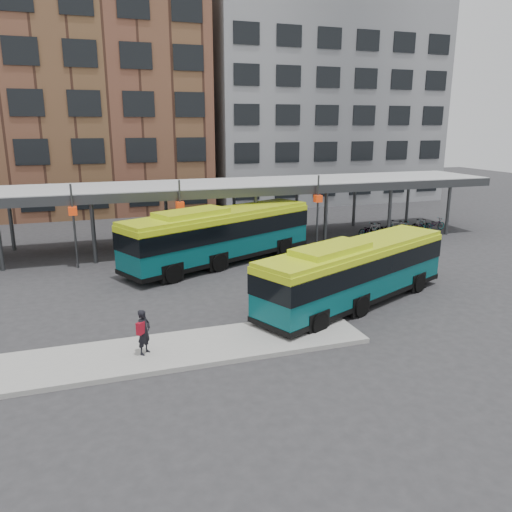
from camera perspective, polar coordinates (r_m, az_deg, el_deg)
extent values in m
plane|color=#28282B|center=(22.60, 3.62, -5.86)|extent=(120.00, 120.00, 0.00)
cube|color=gray|center=(18.51, -8.99, -10.58)|extent=(14.00, 3.00, 0.18)
cube|color=#999B9E|center=(33.76, -4.66, 8.03)|extent=(40.00, 6.00, 0.35)
cube|color=#383A3D|center=(30.90, -3.29, 7.15)|extent=(40.00, 0.15, 0.55)
cylinder|color=#383A3D|center=(35.91, -26.22, 3.57)|extent=(0.24, 0.24, 3.80)
cylinder|color=#383A3D|center=(30.66, -18.08, 2.67)|extent=(0.24, 0.24, 3.80)
cylinder|color=#383A3D|center=(35.57, -18.23, 4.26)|extent=(0.24, 0.24, 3.80)
cylinder|color=#383A3D|center=(31.07, -8.84, 3.39)|extent=(0.24, 0.24, 3.80)
cylinder|color=#383A3D|center=(35.93, -10.22, 4.87)|extent=(0.24, 0.24, 3.80)
cylinder|color=#383A3D|center=(32.26, -0.04, 3.99)|extent=(0.24, 0.24, 3.80)
cylinder|color=#383A3D|center=(36.96, -2.51, 5.37)|extent=(0.24, 0.24, 3.80)
cylinder|color=#383A3D|center=(34.15, 7.96, 4.45)|extent=(0.24, 0.24, 3.80)
cylinder|color=#383A3D|center=(38.62, 4.67, 5.75)|extent=(0.24, 0.24, 3.80)
cylinder|color=#383A3D|center=(36.63, 15.02, 4.79)|extent=(0.24, 0.24, 3.80)
cylinder|color=#383A3D|center=(40.83, 11.17, 6.01)|extent=(0.24, 0.24, 3.80)
cylinder|color=#383A3D|center=(39.59, 21.10, 5.02)|extent=(0.24, 0.24, 3.80)
cylinder|color=#383A3D|center=(43.51, 16.95, 6.18)|extent=(0.24, 0.24, 3.80)
cylinder|color=#383A3D|center=(29.79, -20.05, 3.15)|extent=(0.12, 0.12, 4.80)
cube|color=red|center=(29.64, -20.21, 4.85)|extent=(0.45, 0.45, 0.45)
cylinder|color=#383A3D|center=(30.20, -8.61, 4.04)|extent=(0.12, 0.12, 4.80)
cube|color=red|center=(30.05, -8.68, 5.72)|extent=(0.45, 0.45, 0.45)
cylinder|color=#383A3D|center=(32.92, 7.04, 4.98)|extent=(0.12, 0.12, 4.80)
cube|color=red|center=(32.78, 7.09, 6.53)|extent=(0.45, 0.45, 0.45)
cube|color=brown|center=(51.67, -21.68, 17.21)|extent=(26.00, 14.00, 22.00)
cube|color=slate|center=(56.92, 6.76, 16.79)|extent=(24.00, 14.00, 20.00)
cube|color=#074A4E|center=(22.96, 11.31, -1.93)|extent=(10.96, 6.63, 2.29)
cube|color=black|center=(22.84, 11.37, -0.83)|extent=(11.02, 6.70, 0.87)
cube|color=#B5CD15|center=(22.64, 11.47, 1.07)|extent=(10.92, 6.55, 0.18)
cube|color=#B5CD15|center=(21.17, 8.59, 0.76)|extent=(4.02, 3.02, 0.32)
cube|color=black|center=(23.28, 11.19, -4.37)|extent=(11.03, 6.70, 0.22)
cylinder|color=black|center=(25.68, 18.05, -2.94)|extent=(0.95, 0.63, 0.92)
cylinder|color=black|center=(26.77, 13.89, -1.92)|extent=(0.95, 0.63, 0.92)
cylinder|color=black|center=(21.82, 11.85, -5.65)|extent=(0.95, 0.63, 0.92)
cylinder|color=black|center=(23.08, 7.33, -4.29)|extent=(0.95, 0.63, 0.92)
cylinder|color=black|center=(19.77, 7.18, -7.64)|extent=(0.95, 0.63, 0.92)
cylinder|color=black|center=(21.16, 2.52, -5.99)|extent=(0.95, 0.63, 0.92)
cube|color=#074A4E|center=(29.25, -4.04, 2.30)|extent=(12.22, 7.56, 2.56)
cube|color=black|center=(29.15, -4.06, 3.28)|extent=(12.29, 7.64, 0.97)
cube|color=#B5CD15|center=(28.98, -4.09, 4.97)|extent=(12.17, 7.47, 0.20)
cube|color=#B5CD15|center=(27.71, -7.37, 4.85)|extent=(4.49, 3.42, 0.36)
cube|color=black|center=(29.53, -4.00, 0.10)|extent=(12.30, 7.64, 0.25)
cylinder|color=black|center=(31.37, 3.23, 1.05)|extent=(1.06, 0.71, 1.02)
cylinder|color=black|center=(33.08, 0.06, 1.80)|extent=(1.06, 0.71, 1.02)
cylinder|color=black|center=(27.83, -4.29, -0.76)|extent=(1.06, 0.71, 1.02)
cylinder|color=black|center=(29.74, -7.36, 0.18)|extent=(1.06, 0.71, 1.02)
cylinder|color=black|center=(26.07, -9.51, -2.01)|extent=(1.06, 0.71, 1.02)
cylinder|color=black|center=(28.10, -12.40, -0.92)|extent=(1.06, 0.71, 1.02)
imported|color=black|center=(17.95, -12.68, -8.47)|extent=(0.68, 0.70, 1.62)
cube|color=maroon|center=(17.73, -13.06, -8.03)|extent=(0.33, 0.34, 0.43)
imported|color=slate|center=(37.61, 12.61, 2.94)|extent=(1.82, 1.01, 0.90)
imported|color=slate|center=(37.57, 13.39, 2.97)|extent=(1.71, 0.55, 1.02)
imported|color=slate|center=(38.27, 14.56, 2.99)|extent=(1.73, 1.02, 0.86)
imported|color=slate|center=(38.92, 15.68, 3.23)|extent=(1.77, 0.90, 1.03)
imported|color=slate|center=(38.83, 16.17, 3.12)|extent=(1.89, 0.89, 0.96)
imported|color=slate|center=(39.11, 16.41, 3.18)|extent=(1.61, 0.57, 0.95)
imported|color=slate|center=(39.81, 17.90, 3.21)|extent=(1.71, 0.72, 0.88)
imported|color=slate|center=(40.46, 18.24, 3.41)|extent=(1.58, 0.45, 0.95)
imported|color=slate|center=(41.10, 19.75, 3.45)|extent=(1.83, 0.70, 0.95)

